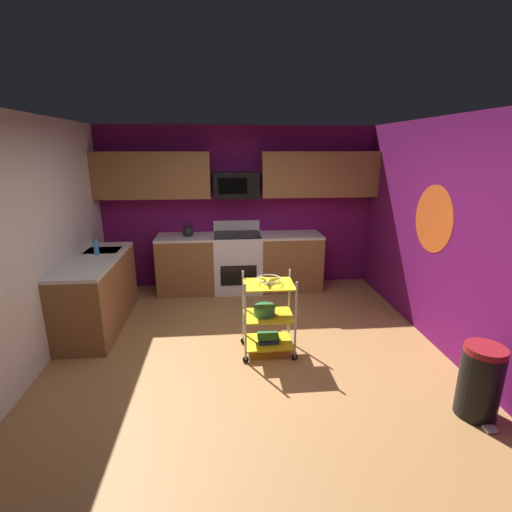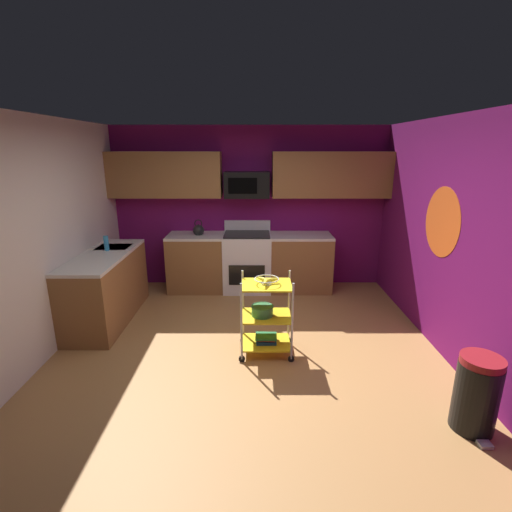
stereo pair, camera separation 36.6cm
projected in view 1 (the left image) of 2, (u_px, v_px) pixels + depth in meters
floor at (250, 358)px, 4.23m from camera, size 4.40×4.80×0.04m
wall_back at (239, 208)px, 6.18m from camera, size 4.52×0.06×2.60m
wall_left at (22, 249)px, 3.67m from camera, size 0.06×4.80×2.60m
wall_right at (455, 240)px, 4.05m from camera, size 0.06×4.80×2.60m
wall_flower_decal at (433, 219)px, 4.41m from camera, size 0.00×0.80×0.80m
counter_run at (191, 272)px, 5.61m from camera, size 3.51×2.28×0.92m
oven_range at (238, 261)px, 6.10m from camera, size 0.76×0.65×1.10m
upper_cabinets at (239, 175)px, 5.85m from camera, size 4.40×0.33×0.70m
microwave at (236, 185)px, 5.86m from camera, size 0.70×0.39×0.40m
rolling_cart at (268, 315)px, 4.20m from camera, size 0.61×0.44×0.91m
fruit_bowl at (269, 280)px, 4.08m from camera, size 0.27×0.27×0.07m
mixing_bowl_large at (264, 310)px, 4.18m from camera, size 0.25×0.25×0.11m
book_stack at (268, 338)px, 4.28m from camera, size 0.25×0.20×0.08m
kettle at (188, 231)px, 5.88m from camera, size 0.21×0.18×0.26m
dish_soap_bottle at (96, 247)px, 4.87m from camera, size 0.06×0.06×0.20m
trash_can at (480, 382)px, 3.22m from camera, size 0.34×0.42×0.66m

